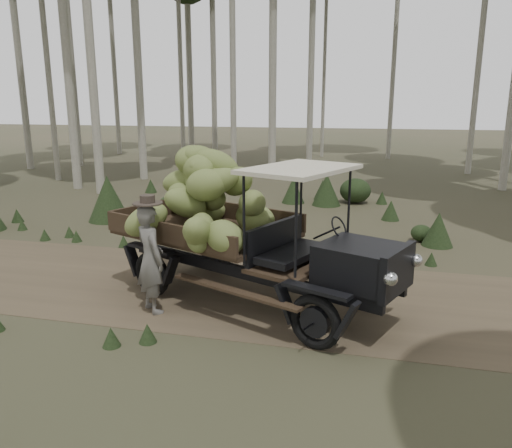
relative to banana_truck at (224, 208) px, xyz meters
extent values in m
plane|color=#473D2B|center=(-0.96, 0.19, -1.62)|extent=(120.00, 120.00, 0.00)
cube|color=brown|center=(-0.96, 0.19, -1.62)|extent=(70.00, 4.00, 0.01)
cube|color=black|center=(2.45, -1.02, -0.52)|extent=(1.43, 1.40, 0.61)
cube|color=black|center=(3.01, -1.26, -0.52)|extent=(0.53, 1.06, 0.69)
cube|color=black|center=(1.02, -0.42, -0.41)|extent=(0.69, 1.46, 0.61)
cube|color=#38281C|center=(-0.41, 0.19, -0.52)|extent=(3.63, 3.04, 0.09)
cube|color=#38281C|center=(-0.02, 1.11, -0.32)|extent=(2.88, 1.27, 0.35)
cube|color=#38281C|center=(-0.79, -0.73, -0.32)|extent=(2.88, 1.27, 0.35)
cube|color=#38281C|center=(-1.83, 0.79, -0.32)|extent=(0.84, 1.86, 0.35)
cube|color=beige|center=(1.46, -0.60, 0.83)|extent=(1.91, 2.23, 0.07)
cube|color=black|center=(0.83, 0.12, -0.94)|extent=(4.73, 2.09, 0.20)
cube|color=black|center=(0.50, -0.65, -0.94)|extent=(4.73, 2.09, 0.20)
torus|color=black|center=(2.59, -0.12, -1.20)|extent=(0.83, 0.47, 0.84)
torus|color=black|center=(1.90, -1.75, -1.20)|extent=(0.83, 0.47, 0.84)
torus|color=black|center=(-0.57, 1.22, -1.20)|extent=(0.83, 0.47, 0.84)
torus|color=black|center=(-1.26, -0.41, -1.20)|extent=(0.83, 0.47, 0.84)
sphere|color=beige|center=(3.28, -0.83, -0.46)|extent=(0.20, 0.20, 0.20)
sphere|color=beige|center=(2.90, -1.75, -0.46)|extent=(0.20, 0.20, 0.20)
ellipsoid|color=olive|center=(-0.15, -0.81, -0.24)|extent=(0.71, 1.13, 0.80)
ellipsoid|color=olive|center=(0.53, -0.01, 0.12)|extent=(0.77, 0.98, 0.71)
ellipsoid|color=olive|center=(-0.83, 0.32, 0.41)|extent=(1.03, 0.54, 0.65)
ellipsoid|color=olive|center=(-0.64, 0.28, 0.81)|extent=(0.96, 0.99, 0.67)
ellipsoid|color=olive|center=(0.49, 0.55, -0.27)|extent=(0.98, 0.85, 0.60)
ellipsoid|color=olive|center=(-0.79, 0.02, 0.16)|extent=(0.99, 1.05, 0.67)
ellipsoid|color=olive|center=(-0.27, 0.14, 0.48)|extent=(1.04, 1.03, 0.67)
ellipsoid|color=olive|center=(-0.48, 0.07, 0.68)|extent=(0.95, 0.96, 0.57)
ellipsoid|color=olive|center=(-1.07, 1.29, -0.18)|extent=(1.10, 1.04, 0.77)
ellipsoid|color=olive|center=(-0.62, -0.24, 0.11)|extent=(1.02, 1.01, 0.78)
ellipsoid|color=olive|center=(0.21, 0.14, 0.47)|extent=(0.98, 0.95, 0.74)
ellipsoid|color=olive|center=(-0.49, 0.36, 0.80)|extent=(0.94, 1.17, 0.84)
ellipsoid|color=olive|center=(0.50, 0.17, -0.19)|extent=(1.00, 0.98, 0.61)
ellipsoid|color=olive|center=(-0.66, 0.65, 0.11)|extent=(0.94, 0.96, 0.64)
ellipsoid|color=olive|center=(-0.11, 0.40, 0.50)|extent=(0.89, 0.62, 0.65)
ellipsoid|color=olive|center=(-0.45, 0.20, 0.69)|extent=(1.01, 0.77, 0.63)
ellipsoid|color=olive|center=(0.33, -1.01, -0.24)|extent=(0.99, 0.91, 0.65)
ellipsoid|color=olive|center=(-0.85, 0.32, 0.12)|extent=(0.95, 0.87, 0.63)
ellipsoid|color=olive|center=(-0.04, -0.23, 0.51)|extent=(0.99, 0.67, 0.67)
ellipsoid|color=olive|center=(-0.40, 0.21, 0.74)|extent=(0.59, 1.00, 0.47)
ellipsoid|color=olive|center=(-1.26, 1.24, -0.19)|extent=(0.93, 1.02, 0.64)
ellipsoid|color=olive|center=(-1.05, 0.73, 0.09)|extent=(0.88, 1.07, 0.79)
ellipsoid|color=olive|center=(-0.62, 0.46, 0.41)|extent=(0.63, 1.01, 0.74)
ellipsoid|color=olive|center=(-0.17, 0.17, 0.78)|extent=(1.01, 0.62, 0.74)
ellipsoid|color=olive|center=(-0.54, 0.85, -0.29)|extent=(0.71, 0.91, 0.49)
ellipsoid|color=olive|center=(-0.32, 0.31, 0.11)|extent=(0.96, 1.04, 0.61)
ellipsoid|color=olive|center=(-0.22, -0.29, 0.46)|extent=(0.93, 0.72, 0.68)
ellipsoid|color=olive|center=(-1.22, -0.61, -0.14)|extent=(1.06, 0.75, 0.84)
ellipsoid|color=olive|center=(-0.10, -1.08, -0.16)|extent=(0.64, 0.98, 0.77)
imported|color=#615E59|center=(-0.96, -1.05, -0.70)|extent=(0.80, 0.77, 1.85)
cylinder|color=#382E27|center=(-0.96, -1.05, 0.25)|extent=(0.70, 0.70, 0.02)
cylinder|color=#382E27|center=(-0.96, -1.05, 0.32)|extent=(0.35, 0.35, 0.15)
cylinder|color=#B2AD9E|center=(-11.47, 11.42, 5.91)|extent=(0.26, 0.26, 15.07)
cylinder|color=#B2AD9E|center=(-7.82, 12.65, 5.47)|extent=(0.35, 0.35, 14.20)
cylinder|color=#B2AD9E|center=(-8.63, 19.58, 6.11)|extent=(0.26, 0.26, 15.47)
cylinder|color=#B2AD9E|center=(-0.92, 24.15, 6.99)|extent=(0.22, 0.22, 17.23)
cylinder|color=#B2AD9E|center=(-16.94, 21.38, 7.31)|extent=(0.37, 0.37, 17.88)
cylinder|color=#B2AD9E|center=(-9.30, 22.71, 6.15)|extent=(0.37, 0.37, 15.56)
cone|color=#233319|center=(-5.12, 4.81, -0.95)|extent=(1.22, 1.22, 1.36)
ellipsoid|color=#233319|center=(-3.19, 5.17, -1.22)|extent=(1.00, 1.00, 0.80)
cone|color=#233319|center=(-0.19, 8.78, -1.17)|extent=(0.81, 0.81, 0.90)
cone|color=#233319|center=(-5.97, 9.46, -1.36)|extent=(0.48, 0.48, 0.53)
cone|color=#233319|center=(-3.71, 11.21, -1.16)|extent=(0.84, 0.84, 0.93)
cone|color=#233319|center=(4.19, 4.28, -1.20)|extent=(0.76, 0.76, 0.84)
cone|color=#233319|center=(3.10, 6.86, -1.32)|extent=(0.54, 0.54, 0.60)
cone|color=#233319|center=(0.74, 9.65, -1.27)|extent=(0.65, 0.65, 0.72)
ellipsoid|color=#233319|center=(1.93, 9.27, -1.18)|extent=(1.08, 1.08, 0.86)
cone|color=#233319|center=(2.85, 9.30, -1.40)|extent=(0.40, 0.40, 0.45)
cone|color=#233319|center=(-7.67, 3.97, -1.42)|extent=(0.36, 0.36, 0.40)
cone|color=#233319|center=(-2.69, 10.17, -1.20)|extent=(0.77, 0.77, 0.86)
ellipsoid|color=#233319|center=(3.83, 4.62, -1.41)|extent=(0.53, 0.53, 0.43)
cone|color=#233319|center=(0.99, 8.62, -1.08)|extent=(0.98, 0.98, 1.09)
cone|color=#233319|center=(2.95, 2.30, -1.47)|extent=(0.27, 0.27, 0.30)
cone|color=#233319|center=(-3.33, 2.34, -1.47)|extent=(0.27, 0.27, 0.30)
cone|color=#233319|center=(-0.54, -2.13, -1.47)|extent=(0.27, 0.27, 0.30)
cone|color=#233319|center=(-5.16, 2.82, -1.47)|extent=(0.27, 0.27, 0.30)
cone|color=#233319|center=(3.90, 2.64, -1.47)|extent=(0.27, 0.27, 0.30)
cone|color=#233319|center=(-1.00, -2.38, -1.47)|extent=(0.27, 0.27, 0.30)
cone|color=#233319|center=(-6.89, 3.18, -1.47)|extent=(0.27, 0.27, 0.30)
cone|color=#233319|center=(-4.73, 2.48, -1.47)|extent=(0.27, 0.27, 0.30)
cone|color=#233319|center=(-5.61, 2.42, -1.47)|extent=(0.27, 0.27, 0.30)
cone|color=#233319|center=(2.00, 3.17, -1.47)|extent=(0.27, 0.27, 0.30)
cone|color=#233319|center=(1.90, 2.55, -1.47)|extent=(0.27, 0.27, 0.30)
camera|label=1|loc=(2.64, -8.35, 1.87)|focal=35.00mm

